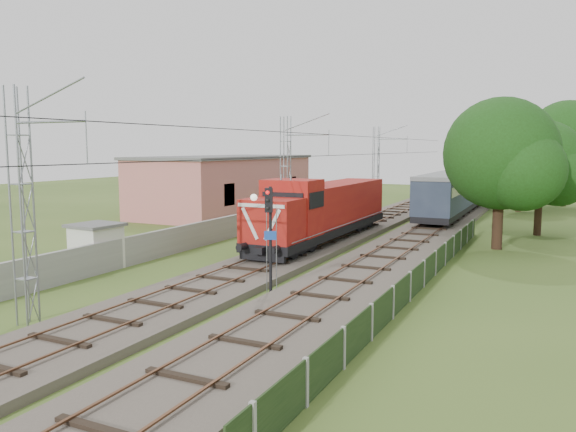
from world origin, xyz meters
The scene contains 15 objects.
ground centered at (0.00, 0.00, 0.00)m, with size 140.00×140.00×0.00m, color #3E5821.
track_main centered at (0.00, 7.00, 0.18)m, with size 4.20×70.00×0.45m.
track_side centered at (5.00, 20.00, 0.18)m, with size 4.20×80.00×0.45m.
catenary centered at (-2.95, 12.00, 4.05)m, with size 3.31×70.00×8.00m.
boundary_wall centered at (-6.50, 12.00, 0.75)m, with size 0.25×40.00×1.50m, color #9E9E99.
station_building centered at (-15.00, 24.00, 2.63)m, with size 8.40×20.40×5.22m.
fence centered at (8.00, 3.00, 0.60)m, with size 0.12×32.00×1.20m.
locomotive centered at (0.00, 11.13, 2.16)m, with size 2.87×16.39×4.16m.
coach_rake centered at (5.00, 61.27, 2.40)m, with size 2.86×85.37×3.31m.
signal_post centered at (2.68, -1.11, 3.06)m, with size 0.47×0.38×4.45m.
relay_hut centered at (-7.40, -0.35, 1.15)m, with size 2.39×2.39×2.28m.
tree_a centered at (10.00, 14.16, 5.57)m, with size 6.89×6.56×8.93m.
tree_b centered at (11.97, 20.94, 4.89)m, with size 6.05×5.76×7.84m.
tree_c centered at (9.81, 35.95, 4.52)m, with size 5.60×5.33×7.25m.
tree_d centered at (13.68, 43.23, 6.72)m, with size 8.31×7.91×10.77m.
Camera 1 is at (13.02, -20.85, 6.00)m, focal length 35.00 mm.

